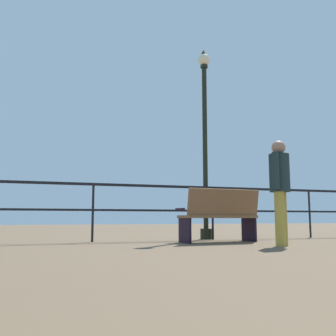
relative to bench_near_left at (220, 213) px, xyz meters
name	(u,v)px	position (x,y,z in m)	size (l,w,h in m)	color
pier_railing	(212,200)	(0.31, 0.93, 0.30)	(24.99, 0.05, 1.10)	black
bench_near_left	(220,213)	(0.00, 0.00, 0.00)	(1.49, 0.75, 0.97)	brown
lamppost_center	(205,135)	(0.23, 1.09, 1.72)	(0.27, 0.27, 4.19)	black
person_by_bench	(280,185)	(0.48, -1.16, 0.45)	(0.44, 0.39, 1.70)	#A99037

